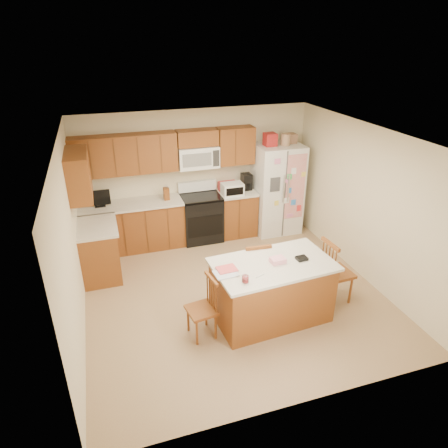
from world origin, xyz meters
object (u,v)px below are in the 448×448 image
object	(u,v)px
refrigerator	(277,188)
windsor_chair_back	(255,270)
island	(271,290)
windsor_chair_right	(335,272)
stove	(201,217)
windsor_chair_left	(203,309)

from	to	relation	value
refrigerator	windsor_chair_back	distance (m)	2.46
island	windsor_chair_right	world-z (taller)	windsor_chair_right
stove	windsor_chair_left	size ratio (longest dim) A/B	1.28
windsor_chair_back	windsor_chair_left	bearing A→B (deg)	-147.36
island	windsor_chair_right	xyz separation A→B (m)	(1.08, 0.09, 0.03)
stove	windsor_chair_back	bearing A→B (deg)	-81.94
stove	windsor_chair_right	distance (m)	2.95
stove	windsor_chair_back	distance (m)	2.14
island	windsor_chair_right	size ratio (longest dim) A/B	1.67
stove	island	distance (m)	2.70
windsor_chair_right	windsor_chair_back	bearing A→B (deg)	157.12
island	windsor_chair_right	bearing A→B (deg)	5.00
stove	island	size ratio (longest dim) A/B	0.66
refrigerator	windsor_chair_right	bearing A→B (deg)	-93.57
stove	windsor_chair_left	xyz separation A→B (m)	(-0.69, -2.75, -0.06)
stove	windsor_chair_right	world-z (taller)	stove
island	windsor_chair_back	size ratio (longest dim) A/B	1.80
island	windsor_chair_left	size ratio (longest dim) A/B	1.94
refrigerator	island	bearing A→B (deg)	-115.36
island	windsor_chair_back	bearing A→B (deg)	92.99
stove	refrigerator	bearing A→B (deg)	-2.30
windsor_chair_back	stove	bearing A→B (deg)	98.06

